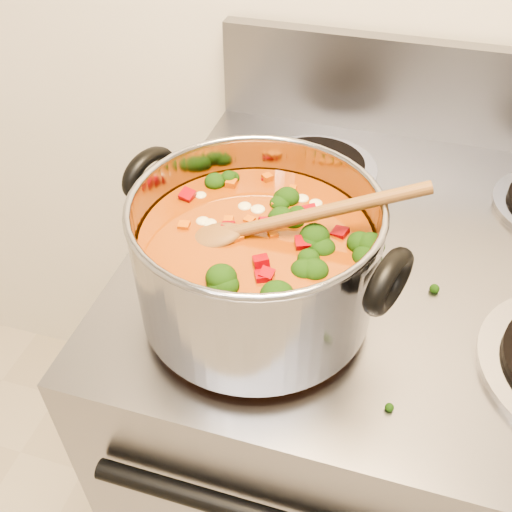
% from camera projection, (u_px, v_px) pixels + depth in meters
% --- Properties ---
extents(electric_range, '(0.76, 0.69, 1.08)m').
position_uv_depth(electric_range, '(377.00, 432.00, 1.06)').
color(electric_range, gray).
rests_on(electric_range, ground).
extents(stockpot, '(0.33, 0.27, 0.16)m').
position_uv_depth(stockpot, '(256.00, 259.00, 0.62)').
color(stockpot, gray).
rests_on(stockpot, electric_range).
extents(wooden_spoon, '(0.25, 0.10, 0.08)m').
position_uv_depth(wooden_spoon, '(267.00, 225.00, 0.59)').
color(wooden_spoon, brown).
rests_on(wooden_spoon, stockpot).
extents(cooktop_crumbs, '(0.19, 0.30, 0.01)m').
position_uv_depth(cooktop_crumbs, '(352.00, 287.00, 0.70)').
color(cooktop_crumbs, black).
rests_on(cooktop_crumbs, electric_range).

